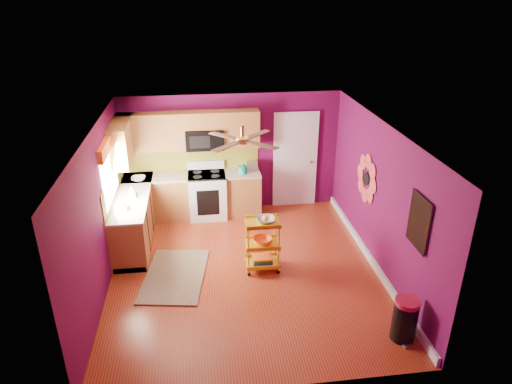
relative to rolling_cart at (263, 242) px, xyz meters
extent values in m
plane|color=maroon|center=(-0.31, -0.04, -0.53)|extent=(5.00, 5.00, 0.00)
cube|color=#580A3F|center=(-0.31, 2.46, 0.72)|extent=(4.50, 0.04, 2.50)
cube|color=#580A3F|center=(-0.31, -2.54, 0.72)|extent=(4.50, 0.04, 2.50)
cube|color=#580A3F|center=(-2.56, -0.04, 0.72)|extent=(0.04, 5.00, 2.50)
cube|color=#580A3F|center=(1.94, -0.04, 0.72)|extent=(0.04, 5.00, 2.50)
cube|color=silver|center=(-0.31, -0.04, 1.97)|extent=(4.50, 5.00, 0.04)
cube|color=white|center=(1.91, -0.04, -0.46)|extent=(0.05, 4.90, 0.14)
cube|color=brown|center=(-2.26, 1.31, -0.08)|extent=(0.60, 2.30, 0.90)
cube|color=brown|center=(-1.16, 2.16, -0.08)|extent=(2.80, 0.60, 0.90)
cube|color=beige|center=(-2.26, 1.31, 0.39)|extent=(0.63, 2.30, 0.04)
cube|color=beige|center=(-1.16, 2.16, 0.39)|extent=(2.80, 0.63, 0.04)
cube|color=black|center=(-2.26, 1.31, -0.48)|extent=(0.54, 2.30, 0.10)
cube|color=black|center=(-1.16, 2.16, -0.48)|extent=(2.80, 0.54, 0.10)
cube|color=white|center=(-0.86, 2.13, -0.07)|extent=(0.76, 0.66, 0.92)
cube|color=black|center=(-0.86, 2.13, 0.40)|extent=(0.76, 0.62, 0.03)
cube|color=white|center=(-0.86, 2.41, 0.51)|extent=(0.76, 0.06, 0.18)
cube|color=black|center=(-0.86, 1.80, -0.08)|extent=(0.45, 0.02, 0.55)
cube|color=brown|center=(-1.90, 2.29, 1.30)|extent=(1.32, 0.33, 0.75)
cube|color=brown|center=(-0.12, 2.29, 1.30)|extent=(0.72, 0.33, 0.75)
cube|color=brown|center=(-0.86, 2.29, 1.50)|extent=(0.76, 0.33, 0.34)
cube|color=brown|center=(-2.39, 1.81, 1.30)|extent=(0.33, 1.30, 0.75)
cube|color=black|center=(-0.86, 2.26, 1.12)|extent=(0.76, 0.38, 0.40)
cube|color=olive|center=(-1.16, 2.45, 0.67)|extent=(2.80, 0.01, 0.51)
cube|color=olive|center=(-2.55, 1.31, 0.67)|extent=(0.01, 2.30, 0.51)
cube|color=white|center=(-2.54, 1.01, 1.02)|extent=(0.03, 1.20, 1.00)
cube|color=orange|center=(-2.51, 1.01, 1.49)|extent=(0.08, 1.35, 0.22)
cube|color=white|center=(1.04, 2.43, 0.50)|extent=(0.85, 0.04, 2.05)
cube|color=white|center=(1.04, 2.41, 0.50)|extent=(0.95, 0.02, 2.15)
sphere|color=#BF8C3F|center=(1.36, 2.38, 0.47)|extent=(0.07, 0.07, 0.07)
cylinder|color=black|center=(1.92, 0.56, 0.82)|extent=(0.01, 0.24, 0.24)
cube|color=teal|center=(1.92, -1.44, 1.02)|extent=(0.03, 0.52, 0.72)
cube|color=black|center=(1.91, -1.44, 1.02)|extent=(0.01, 0.56, 0.76)
cylinder|color=#BF8C3F|center=(-0.31, 0.16, 1.89)|extent=(0.06, 0.06, 0.16)
cylinder|color=#BF8C3F|center=(-0.31, 0.16, 1.75)|extent=(0.20, 0.20, 0.08)
cube|color=#4C2D19|center=(-0.04, 0.43, 1.75)|extent=(0.47, 0.47, 0.01)
cube|color=#4C2D19|center=(-0.58, 0.43, 1.75)|extent=(0.47, 0.47, 0.01)
cube|color=#4C2D19|center=(-0.58, -0.11, 1.75)|extent=(0.47, 0.47, 0.01)
cube|color=#4C2D19|center=(-0.04, -0.11, 1.75)|extent=(0.47, 0.47, 0.01)
cube|color=black|center=(-1.49, -0.02, -0.51)|extent=(1.20, 1.71, 0.02)
cylinder|color=gold|center=(-0.26, -0.17, -0.05)|extent=(0.02, 0.02, 0.88)
cylinder|color=gold|center=(0.24, -0.18, -0.05)|extent=(0.02, 0.02, 0.88)
cylinder|color=gold|center=(-0.26, 0.18, -0.05)|extent=(0.02, 0.02, 0.88)
cylinder|color=gold|center=(0.25, 0.17, -0.05)|extent=(0.02, 0.02, 0.88)
sphere|color=black|center=(-0.26, -0.17, -0.50)|extent=(0.06, 0.06, 0.06)
sphere|color=black|center=(0.24, -0.18, -0.50)|extent=(0.06, 0.06, 0.06)
sphere|color=black|center=(-0.26, 0.18, -0.50)|extent=(0.06, 0.06, 0.06)
sphere|color=black|center=(0.25, 0.17, -0.50)|extent=(0.06, 0.06, 0.06)
cube|color=gold|center=(-0.01, 0.00, 0.37)|extent=(0.57, 0.42, 0.03)
cube|color=gold|center=(-0.01, 0.00, -0.03)|extent=(0.57, 0.42, 0.03)
cube|color=gold|center=(-0.01, 0.00, -0.40)|extent=(0.57, 0.42, 0.03)
imported|color=beige|center=(0.04, 0.00, 0.42)|extent=(0.32, 0.32, 0.08)
sphere|color=yellow|center=(0.04, 0.00, 0.45)|extent=(0.10, 0.10, 0.10)
imported|color=orange|center=(-0.01, 0.00, 0.03)|extent=(0.33, 0.33, 0.10)
cube|color=navy|center=(-0.01, 0.00, -0.37)|extent=(0.33, 0.25, 0.04)
cube|color=#267233|center=(-0.01, 0.00, -0.33)|extent=(0.33, 0.25, 0.04)
cube|color=orange|center=(-0.01, 0.00, -0.29)|extent=(0.33, 0.25, 0.03)
cylinder|color=black|center=(1.68, -1.92, -0.24)|extent=(0.42, 0.42, 0.57)
cylinder|color=#B1193C|center=(1.68, -1.92, 0.08)|extent=(0.34, 0.34, 0.07)
cube|color=beige|center=(1.68, -2.09, -0.51)|extent=(0.13, 0.09, 0.03)
cylinder|color=#128C81|center=(-0.12, 2.08, 0.49)|extent=(0.18, 0.18, 0.16)
sphere|color=#128C81|center=(-0.12, 2.08, 0.59)|extent=(0.06, 0.06, 0.06)
cube|color=beige|center=(0.09, 2.27, 0.50)|extent=(0.22, 0.15, 0.18)
imported|color=#EA3F72|center=(-2.20, 1.16, 0.50)|extent=(0.08, 0.08, 0.17)
imported|color=white|center=(-2.24, 1.30, 0.50)|extent=(0.14, 0.14, 0.18)
imported|color=white|center=(-2.20, 1.99, 0.45)|extent=(0.28, 0.28, 0.07)
imported|color=white|center=(-2.27, 0.70, 0.46)|extent=(0.13, 0.13, 0.10)
camera|label=1|loc=(-0.97, -6.53, 3.95)|focal=32.00mm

